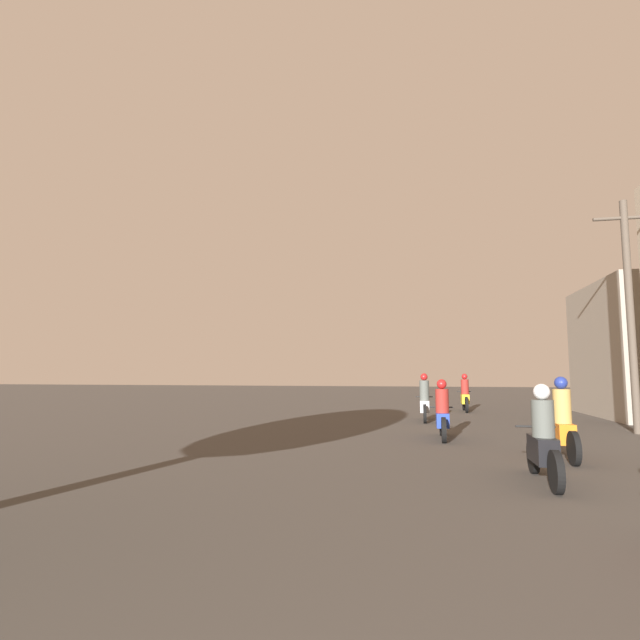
% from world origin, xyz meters
% --- Properties ---
extents(motorcycle_black, '(0.60, 2.01, 1.47)m').
position_xyz_m(motorcycle_black, '(1.00, 8.56, 0.59)').
color(motorcycle_black, black).
rests_on(motorcycle_black, ground_plane).
extents(motorcycle_orange, '(0.60, 2.06, 1.56)m').
position_xyz_m(motorcycle_orange, '(1.85, 10.83, 0.62)').
color(motorcycle_orange, black).
rests_on(motorcycle_orange, ground_plane).
extents(motorcycle_blue, '(0.60, 2.03, 1.47)m').
position_xyz_m(motorcycle_blue, '(-0.29, 13.32, 0.59)').
color(motorcycle_blue, black).
rests_on(motorcycle_blue, ground_plane).
extents(motorcycle_silver, '(0.60, 2.05, 1.61)m').
position_xyz_m(motorcycle_silver, '(-0.69, 17.84, 0.64)').
color(motorcycle_silver, black).
rests_on(motorcycle_silver, ground_plane).
extents(motorcycle_yellow, '(0.60, 2.01, 1.59)m').
position_xyz_m(motorcycle_yellow, '(1.00, 22.49, 0.64)').
color(motorcycle_yellow, black).
rests_on(motorcycle_yellow, ground_plane).
extents(utility_pole_far, '(1.60, 0.20, 6.45)m').
position_xyz_m(utility_pole_far, '(4.89, 15.45, 3.39)').
color(utility_pole_far, '#4C4238').
rests_on(utility_pole_far, ground_plane).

